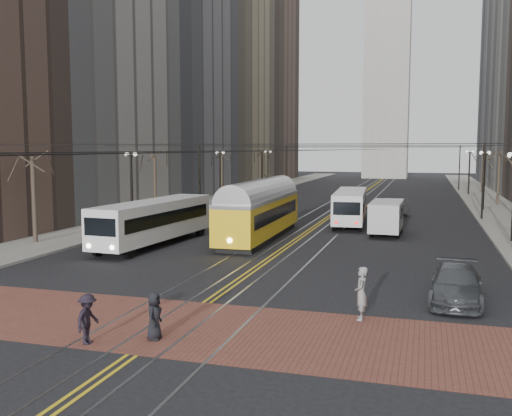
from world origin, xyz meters
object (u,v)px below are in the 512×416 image
Objects in this scene: sedan_grey at (390,217)px; pedestrian_b at (361,293)px; clock_tower at (389,3)px; sedan_silver at (393,208)px; cargo_van at (386,218)px; pedestrian_d at (88,319)px; sedan_parked at (456,285)px; pedestrian_a at (154,316)px; transit_bus at (154,223)px; rear_bus at (350,208)px; streetcar at (260,216)px.

sedan_grey is 25.76m from pedestrian_b.
clock_tower reaches higher than sedan_silver.
clock_tower is 12.33× the size of cargo_van.
pedestrian_d is at bearing -90.95° from clock_tower.
pedestrian_b is at bearing -85.51° from sedan_grey.
pedestrian_b is at bearing -130.93° from sedan_parked.
pedestrian_d is (-1.81, -0.97, 0.03)m from pedestrian_a.
sedan_silver is at bearing -11.02° from pedestrian_d.
pedestrian_d reaches higher than sedan_grey.
pedestrian_a is at bearing -61.54° from pedestrian_d.
transit_bus reaches higher than pedestrian_a.
rear_bus is (2.44, -77.51, -34.60)m from clock_tower.
cargo_van is (5.63, -82.52, -34.78)m from clock_tower.
pedestrian_b is (6.12, 4.03, 0.19)m from pedestrian_a.
cargo_van is (8.13, 4.15, -0.38)m from streetcar.
sedan_silver is at bearing 60.84° from streetcar.
rear_bus is (10.63, 13.66, -0.06)m from transit_bus.
clock_tower reaches higher than pedestrian_a.
streetcar is at bearing -128.87° from sedan_grey.
streetcar is 2.47× the size of cargo_van.
cargo_van reaches higher than sedan_grey.
streetcar is at bearing -151.85° from cargo_van.
transit_bus reaches higher than pedestrian_b.
transit_bus is 17.31m from rear_bus.
rear_bus is 31.28m from pedestrian_d.
pedestrian_d is (-7.44, -25.97, -0.37)m from cargo_van.
sedan_silver reaches higher than sedan_grey.
sedan_parked is at bearing 131.84° from pedestrian_b.
pedestrian_a is 2.05m from pedestrian_d.
streetcar is 8.65× the size of pedestrian_a.
sedan_silver is 3.13× the size of pedestrian_d.
clock_tower is 93.28m from streetcar.
rear_bus is 30.12m from pedestrian_a.
sedan_silver is at bearing 57.63° from rear_bus.
sedan_grey is 2.85× the size of pedestrian_a.
clock_tower is at bearing 95.03° from cargo_van.
clock_tower is at bearing 87.45° from streetcar.
sedan_silver reaches higher than pedestrian_a.
streetcar is at bearing -110.47° from sedan_silver.
pedestrian_b reaches higher than sedan_silver.
sedan_grey is at bearing 103.00° from sedan_parked.
clock_tower is at bearing -6.53° from pedestrian_a.
clock_tower reaches higher than cargo_van.
sedan_grey is at bearing -17.16° from pedestrian_a.
rear_bus is 2.13× the size of sedan_parked.
streetcar is 2.65× the size of sedan_silver.
streetcar is 16.99m from sedan_silver.
rear_bus is at bearing -110.32° from sedan_silver.
sedan_parked is (3.96, -28.27, -0.11)m from sedan_silver.
pedestrian_b is (6.12, -103.50, -34.99)m from clock_tower.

